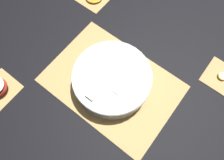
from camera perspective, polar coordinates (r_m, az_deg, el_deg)
The scene contains 6 objects.
ground_plane at distance 0.84m, azimuth -0.00°, elevation -0.90°, with size 6.00×6.00×0.00m, color black.
bamboo_mat_center at distance 0.84m, azimuth -0.00°, elevation -0.82°, with size 0.49×0.35×0.01m.
coaster_mat_near_left at distance 0.95m, azimuth 26.71°, elevation 0.72°, with size 0.13×0.13×0.01m.
coaster_mat_far_right at distance 0.93m, azimuth -27.25°, elevation -2.22°, with size 0.13×0.13×0.01m.
fruit_salad_bowl at distance 0.80m, azimuth -0.03°, elevation 0.33°, with size 0.29×0.29×0.08m.
banana_coin_single at distance 0.94m, azimuth 26.90°, elevation 0.90°, with size 0.04×0.04×0.01m.
Camera 1 is at (-0.19, 0.24, 0.78)m, focal length 35.00 mm.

